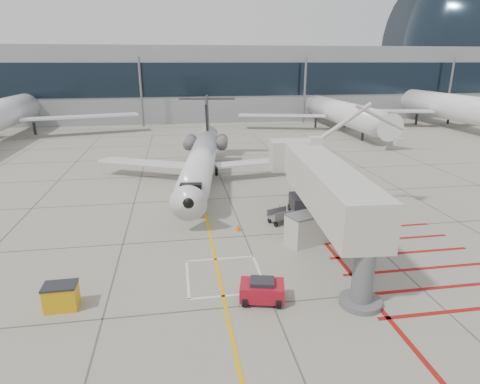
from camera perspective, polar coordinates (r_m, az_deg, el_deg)
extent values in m
plane|color=gray|center=(23.72, 2.33, -10.25)|extent=(260.00, 260.00, 0.00)
cone|color=#F6530C|center=(28.02, -0.25, -5.02)|extent=(0.36, 0.36, 0.50)
cone|color=orange|center=(31.79, 5.64, -2.18)|extent=(0.41, 0.41, 0.56)
cube|color=gray|center=(91.66, -0.15, 15.47)|extent=(180.00, 28.00, 14.00)
cube|color=black|center=(77.78, 1.52, 15.72)|extent=(180.00, 0.10, 6.00)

